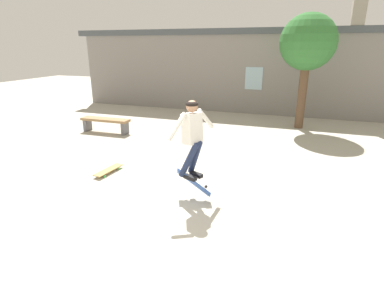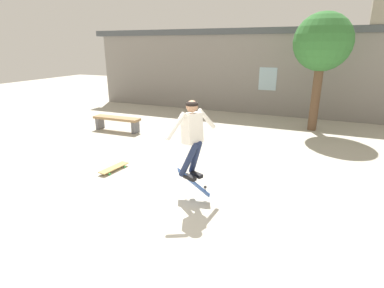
{
  "view_description": "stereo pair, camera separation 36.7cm",
  "coord_description": "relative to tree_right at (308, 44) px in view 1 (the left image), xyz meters",
  "views": [
    {
      "loc": [
        2.04,
        -3.98,
        2.75
      ],
      "look_at": [
        0.38,
        0.85,
        1.07
      ],
      "focal_mm": 28.0,
      "sensor_mm": 36.0,
      "label": 1
    },
    {
      "loc": [
        2.38,
        -3.85,
        2.75
      ],
      "look_at": [
        0.38,
        0.85,
        1.07
      ],
      "focal_mm": 28.0,
      "sensor_mm": 36.0,
      "label": 2
    }
  ],
  "objects": [
    {
      "name": "park_bench",
      "position": [
        -6.07,
        -2.71,
        -2.47
      ],
      "size": [
        1.68,
        0.41,
        0.47
      ],
      "rotation": [
        0.0,
        0.0,
        0.02
      ],
      "color": "#99754C",
      "rests_on": "ground_plane"
    },
    {
      "name": "skateboard_resting",
      "position": [
        -4.06,
        -5.58,
        -2.74
      ],
      "size": [
        0.3,
        0.81,
        0.08
      ],
      "rotation": [
        0.0,
        0.0,
        1.44
      ],
      "color": "#AD894C",
      "rests_on": "ground_plane"
    },
    {
      "name": "ground_plane",
      "position": [
        -2.28,
        -6.9,
        -2.81
      ],
      "size": [
        40.0,
        40.0,
        0.0
      ],
      "primitive_type": "plane",
      "color": "#B2AD9E"
    },
    {
      "name": "building_backdrop",
      "position": [
        -2.25,
        1.94,
        -1.04
      ],
      "size": [
        15.95,
        0.52,
        4.44
      ],
      "color": "gray",
      "rests_on": "ground_plane"
    },
    {
      "name": "skateboard_flipping",
      "position": [
        -1.85,
        -6.09,
        -2.48
      ],
      "size": [
        0.74,
        0.28,
        0.52
      ],
      "rotation": [
        0.0,
        0.0,
        -0.13
      ],
      "color": "#2D519E"
    },
    {
      "name": "skater",
      "position": [
        -1.9,
        -6.05,
        -1.53
      ],
      "size": [
        0.54,
        1.14,
        1.45
      ],
      "rotation": [
        0.0,
        0.0,
        -0.4
      ],
      "color": "silver"
    },
    {
      "name": "tree_right",
      "position": [
        0.0,
        0.0,
        0.0
      ],
      "size": [
        1.81,
        1.81,
        3.77
      ],
      "color": "brown",
      "rests_on": "ground_plane"
    }
  ]
}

